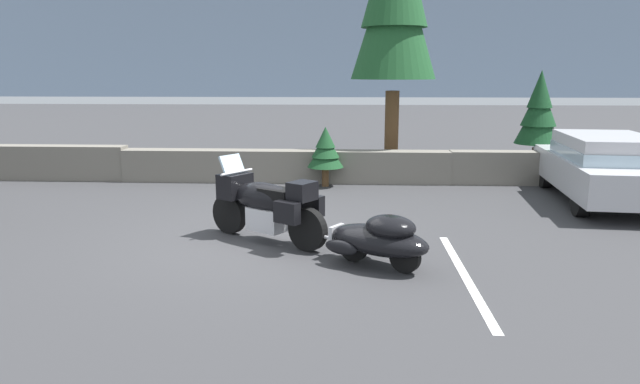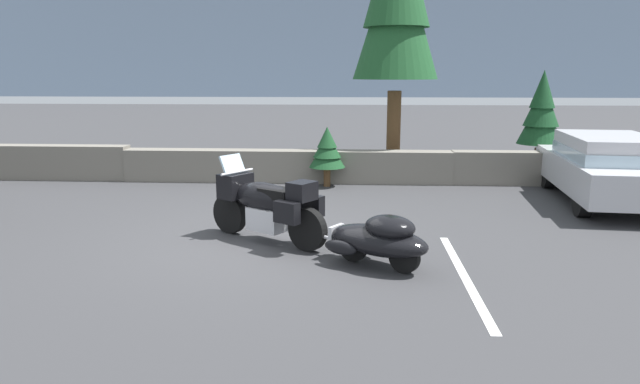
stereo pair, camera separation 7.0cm
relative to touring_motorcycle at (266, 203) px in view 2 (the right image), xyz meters
name	(u,v)px [view 2 (the right image)]	position (x,y,z in m)	size (l,w,h in m)	color
ground_plane	(252,240)	(-0.25, 0.05, -0.62)	(80.00, 80.00, 0.00)	#38383A
stone_guard_wall	(279,165)	(-0.45, 5.11, -0.21)	(24.00, 0.54, 0.86)	slate
distant_ridgeline	(346,41)	(-0.25, 95.13, 7.38)	(240.00, 80.00, 16.00)	#7F93AD
touring_motorcycle	(266,203)	(0.00, 0.00, 0.00)	(2.00, 1.50, 1.33)	black
car_shaped_trailer	(379,238)	(1.73, -1.15, -0.21)	(2.03, 1.52, 0.76)	black
sedan_at_right_edge	(606,166)	(6.54, 3.18, 0.15)	(2.24, 4.65, 1.41)	black
pine_tree_secondary	(542,111)	(6.04, 5.95, 1.08)	(1.12, 1.12, 2.71)	brown
pine_sapling_near	(327,149)	(0.75, 4.61, 0.26)	(0.85, 0.85, 1.41)	brown
parking_stripe_marker	(464,276)	(2.86, -1.45, -0.62)	(0.12, 3.60, 0.01)	silver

